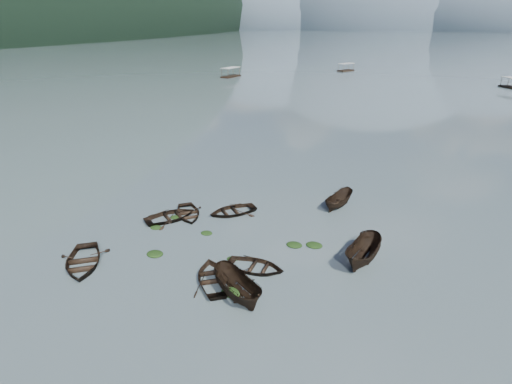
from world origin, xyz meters
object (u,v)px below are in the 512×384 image
(rowboat_0, at_px, (83,265))
(rowboat_3, at_px, (214,281))
(pontoon_left, at_px, (231,77))
(pontoon_centre, at_px, (346,71))

(rowboat_0, height_order, rowboat_3, rowboat_0)
(rowboat_3, bearing_deg, pontoon_left, -101.53)
(rowboat_0, height_order, pontoon_left, pontoon_left)
(pontoon_left, height_order, pontoon_centre, pontoon_left)
(rowboat_0, distance_m, rowboat_3, 9.17)
(rowboat_3, height_order, pontoon_centre, pontoon_centre)
(rowboat_0, relative_size, rowboat_3, 1.12)
(rowboat_0, bearing_deg, pontoon_left, 72.74)
(rowboat_0, relative_size, pontoon_left, 0.71)
(rowboat_0, bearing_deg, pontoon_centre, 55.24)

